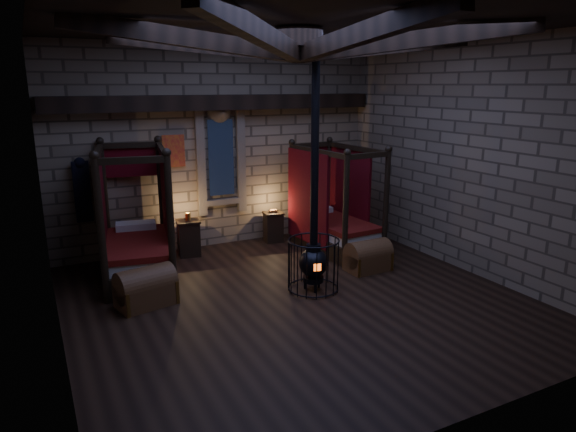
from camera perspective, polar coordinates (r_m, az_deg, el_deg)
name	(u,v)px	position (r m, az deg, el deg)	size (l,w,h in m)	color
room	(295,60)	(7.82, 0.83, 16.90)	(7.02, 7.02, 4.29)	black
bed_left	(138,245)	(9.72, -16.38, -3.10)	(1.53, 2.39, 2.33)	black
bed_right	(333,224)	(10.91, 5.06, -0.89)	(1.22, 2.14, 2.17)	black
trunk_left	(146,288)	(8.47, -15.52, -7.74)	(0.98, 0.74, 0.64)	brown
trunk_right	(368,257)	(9.77, 8.90, -4.51)	(0.83, 0.53, 0.60)	brown
nightstand_left	(189,237)	(10.66, -10.97, -2.35)	(0.52, 0.50, 0.90)	black
nightstand_right	(273,227)	(11.40, -1.64, -1.19)	(0.47, 0.46, 0.72)	black
stove	(313,258)	(8.67, 2.85, -4.66)	(0.87, 0.87, 4.05)	black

